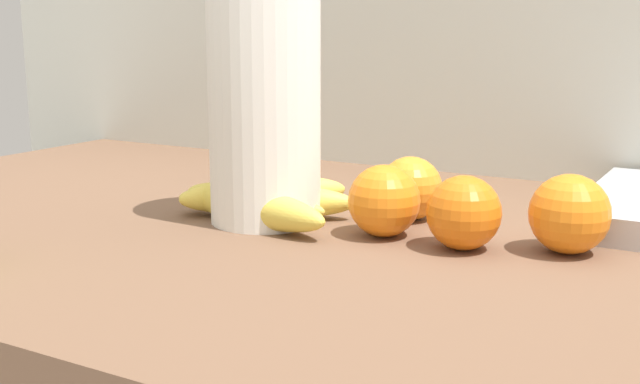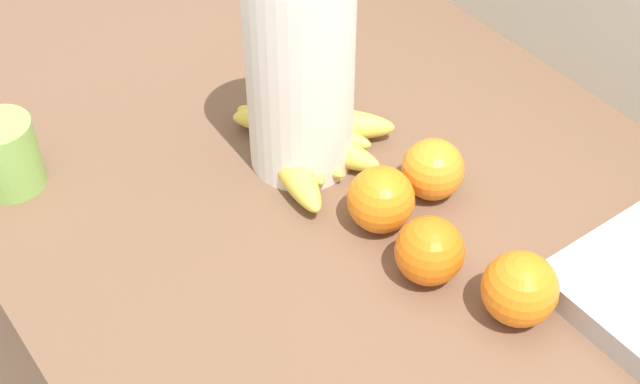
{
  "view_description": "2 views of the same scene",
  "coord_description": "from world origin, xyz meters",
  "views": [
    {
      "loc": [
        0.21,
        -0.72,
        1.09
      ],
      "look_at": [
        -0.2,
        0.0,
        0.91
      ],
      "focal_mm": 44.8,
      "sensor_mm": 36.0,
      "label": 1
    },
    {
      "loc": [
        0.4,
        -0.46,
        1.59
      ],
      "look_at": [
        -0.19,
        -0.03,
        0.89
      ],
      "focal_mm": 50.67,
      "sensor_mm": 36.0,
      "label": 2
    }
  ],
  "objects": [
    {
      "name": "mug",
      "position": [
        -0.43,
        -0.3,
        0.91
      ],
      "size": [
        0.07,
        0.07,
        0.09
      ],
      "primitive_type": "cylinder",
      "color": "#87BF56",
      "rests_on": "counter"
    },
    {
      "name": "orange_center",
      "position": [
        -0.13,
        0.01,
        0.91
      ],
      "size": [
        0.07,
        0.07,
        0.07
      ],
      "primitive_type": "sphere",
      "color": "orange",
      "rests_on": "counter"
    },
    {
      "name": "banana_bunch",
      "position": [
        -0.28,
        0.0,
        0.89
      ],
      "size": [
        0.22,
        0.2,
        0.04
      ],
      "color": "#E9CE4C",
      "rests_on": "counter"
    },
    {
      "name": "orange_back_left",
      "position": [
        -0.04,
        -0.0,
        0.91
      ],
      "size": [
        0.07,
        0.07,
        0.07
      ],
      "primitive_type": "sphere",
      "color": "orange",
      "rests_on": "counter"
    },
    {
      "name": "orange_right",
      "position": [
        -0.13,
        0.09,
        0.9
      ],
      "size": [
        0.07,
        0.07,
        0.07
      ],
      "primitive_type": "sphere",
      "color": "orange",
      "rests_on": "counter"
    },
    {
      "name": "paper_towel_roll",
      "position": [
        -0.27,
        0.0,
        1.0
      ],
      "size": [
        0.12,
        0.12,
        0.28
      ],
      "color": "white",
      "rests_on": "counter"
    },
    {
      "name": "orange_front",
      "position": [
        0.05,
        0.04,
        0.91
      ],
      "size": [
        0.08,
        0.08,
        0.08
      ],
      "primitive_type": "sphere",
      "color": "orange",
      "rests_on": "counter"
    }
  ]
}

